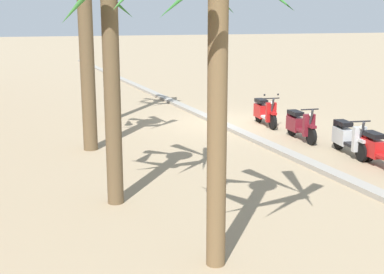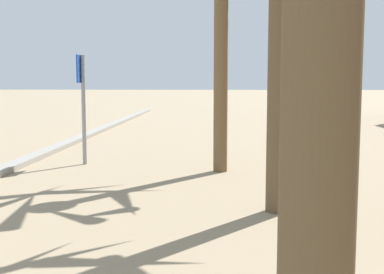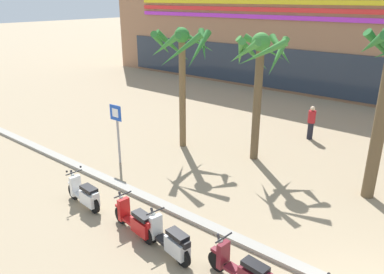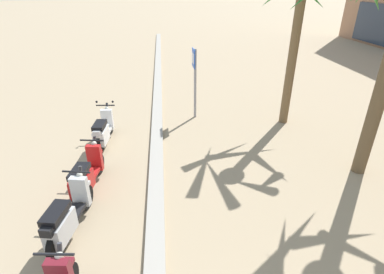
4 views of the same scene
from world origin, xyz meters
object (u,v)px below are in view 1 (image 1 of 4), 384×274
at_px(scooter_maroon_far_back, 299,125).
at_px(palm_tree_far_corner, 85,1).
at_px(scooter_silver_mid_front, 348,137).
at_px(scooter_red_lead_nearest, 379,149).
at_px(palm_tree_mid_walkway, 109,5).
at_px(scooter_red_second_in_line, 264,112).

relative_size(scooter_maroon_far_back, palm_tree_far_corner, 0.32).
bearing_deg(scooter_silver_mid_front, scooter_maroon_far_back, 6.62).
xyz_separation_m(scooter_red_lead_nearest, palm_tree_mid_walkway, (-0.23, 6.69, 3.41)).
height_order(scooter_maroon_far_back, scooter_red_second_in_line, scooter_red_second_in_line).
height_order(scooter_silver_mid_front, palm_tree_far_corner, palm_tree_far_corner).
height_order(scooter_maroon_far_back, palm_tree_far_corner, palm_tree_far_corner).
relative_size(scooter_red_lead_nearest, palm_tree_far_corner, 0.32).
distance_m(scooter_red_lead_nearest, scooter_maroon_far_back, 3.37).
bearing_deg(palm_tree_far_corner, scooter_red_second_in_line, -77.67).
bearing_deg(scooter_red_lead_nearest, palm_tree_far_corner, 55.84).
bearing_deg(scooter_silver_mid_front, scooter_red_lead_nearest, 177.06).
bearing_deg(scooter_red_second_in_line, scooter_maroon_far_back, 178.73).
height_order(scooter_silver_mid_front, scooter_red_second_in_line, scooter_red_second_in_line).
height_order(scooter_maroon_far_back, palm_tree_mid_walkway, palm_tree_mid_walkway).
bearing_deg(scooter_silver_mid_front, scooter_red_second_in_line, 2.42).
xyz_separation_m(scooter_maroon_far_back, palm_tree_mid_walkway, (-3.60, 6.53, 3.40)).
bearing_deg(scooter_red_second_in_line, palm_tree_mid_walkway, 131.97).
bearing_deg(palm_tree_mid_walkway, scooter_red_lead_nearest, -88.02).
bearing_deg(scooter_red_lead_nearest, scooter_maroon_far_back, 2.83).
bearing_deg(palm_tree_mid_walkway, scooter_red_second_in_line, -48.03).
bearing_deg(scooter_maroon_far_back, palm_tree_far_corner, 81.23).
bearing_deg(scooter_red_lead_nearest, palm_tree_mid_walkway, 91.98).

